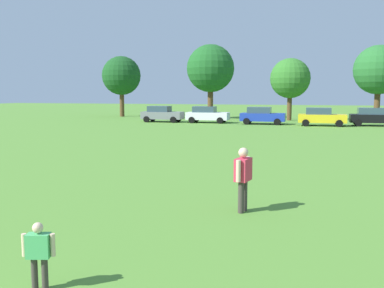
# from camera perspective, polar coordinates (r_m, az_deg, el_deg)

# --- Properties ---
(ground_plane) EXTENTS (160.00, 160.00, 0.00)m
(ground_plane) POSITION_cam_1_polar(r_m,az_deg,el_deg) (32.23, 5.31, 1.32)
(ground_plane) COLOR #568C33
(child_kite_flyer) EXTENTS (0.50, 0.29, 1.09)m
(child_kite_flyer) POSITION_cam_1_polar(r_m,az_deg,el_deg) (7.25, -19.65, -13.13)
(child_kite_flyer) COLOR #3F3833
(child_kite_flyer) RESTS_ON ground
(adult_bystander) EXTENTS (0.41, 0.79, 1.68)m
(adult_bystander) POSITION_cam_1_polar(r_m,az_deg,el_deg) (11.15, 6.78, -3.96)
(adult_bystander) COLOR #3F3833
(adult_bystander) RESTS_ON ground
(parked_car_gray_0) EXTENTS (4.30, 2.02, 1.68)m
(parked_car_gray_0) POSITION_cam_1_polar(r_m,az_deg,el_deg) (45.43, -4.03, 4.00)
(parked_car_gray_0) COLOR slate
(parked_car_gray_0) RESTS_ON ground
(parked_car_white_1) EXTENTS (4.30, 2.02, 1.68)m
(parked_car_white_1) POSITION_cam_1_polar(r_m,az_deg,el_deg) (44.15, 1.99, 3.93)
(parked_car_white_1) COLOR white
(parked_car_white_1) RESTS_ON ground
(parked_car_blue_2) EXTENTS (4.30, 2.02, 1.68)m
(parked_car_blue_2) POSITION_cam_1_polar(r_m,az_deg,el_deg) (42.65, 9.25, 3.75)
(parked_car_blue_2) COLOR #1E38AD
(parked_car_blue_2) RESTS_ON ground
(parked_car_yellow_3) EXTENTS (4.30, 2.02, 1.68)m
(parked_car_yellow_3) POSITION_cam_1_polar(r_m,az_deg,el_deg) (41.74, 16.75, 3.48)
(parked_car_yellow_3) COLOR yellow
(parked_car_yellow_3) RESTS_ON ground
(parked_car_black_4) EXTENTS (4.30, 2.02, 1.68)m
(parked_car_black_4) POSITION_cam_1_polar(r_m,az_deg,el_deg) (43.28, 22.89, 3.35)
(parked_car_black_4) COLOR black
(parked_car_black_4) RESTS_ON ground
(tree_far_left) EXTENTS (4.97, 4.97, 7.74)m
(tree_far_left) POSITION_cam_1_polar(r_m,az_deg,el_deg) (56.72, -9.33, 8.90)
(tree_far_left) COLOR brown
(tree_far_left) RESTS_ON ground
(tree_left) EXTENTS (5.58, 5.58, 8.70)m
(tree_left) POSITION_cam_1_polar(r_m,az_deg,el_deg) (51.26, 2.47, 9.94)
(tree_left) COLOR brown
(tree_left) RESTS_ON ground
(tree_center) EXTENTS (4.40, 4.40, 6.86)m
(tree_center) POSITION_cam_1_polar(r_m,az_deg,el_deg) (49.22, 12.88, 8.46)
(tree_center) COLOR brown
(tree_center) RESTS_ON ground
(tree_right) EXTENTS (5.17, 5.17, 8.05)m
(tree_right) POSITION_cam_1_polar(r_m,az_deg,el_deg) (49.83, 23.50, 8.98)
(tree_right) COLOR brown
(tree_right) RESTS_ON ground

